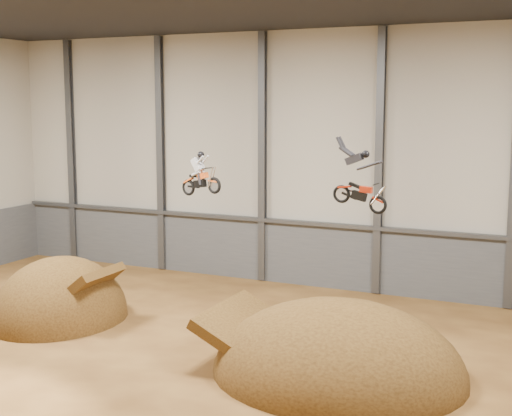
{
  "coord_description": "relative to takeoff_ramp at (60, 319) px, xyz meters",
  "views": [
    {
      "loc": [
        12.95,
        -21.45,
        10.17
      ],
      "look_at": [
        1.24,
        4.0,
        5.97
      ],
      "focal_mm": 50.0,
      "sensor_mm": 36.0,
      "label": 1
    }
  ],
  "objects": [
    {
      "name": "steel_column_2",
      "position": [
        5.63,
        10.69,
        7.0
      ],
      "size": [
        0.4,
        0.36,
        13.9
      ],
      "primitive_type": "cube",
      "color": "#47494F",
      "rests_on": "ground"
    },
    {
      "name": "back_wall",
      "position": [
        8.97,
        10.89,
        7.0
      ],
      "size": [
        40.0,
        0.1,
        14.0
      ],
      "primitive_type": "cube",
      "color": "#B7B1A2",
      "rests_on": "ground"
    },
    {
      "name": "takeoff_ramp",
      "position": [
        0.0,
        0.0,
        0.0
      ],
      "size": [
        5.97,
        6.89,
        5.97
      ],
      "primitive_type": "ellipsoid",
      "color": "#39240E",
      "rests_on": "ground"
    },
    {
      "name": "steel_column_1",
      "position": [
        -1.03,
        10.69,
        7.0
      ],
      "size": [
        0.4,
        0.36,
        13.9
      ],
      "primitive_type": "cube",
      "color": "#47494F",
      "rests_on": "ground"
    },
    {
      "name": "steel_column_3",
      "position": [
        12.3,
        10.69,
        7.0
      ],
      "size": [
        0.4,
        0.36,
        13.9
      ],
      "primitive_type": "cube",
      "color": "#47494F",
      "rests_on": "ground"
    },
    {
      "name": "steel_rail",
      "position": [
        8.97,
        10.64,
        3.55
      ],
      "size": [
        39.8,
        0.35,
        0.2
      ],
      "primitive_type": "cube",
      "color": "#47494F",
      "rests_on": "lower_band_back"
    },
    {
      "name": "lower_band_back",
      "position": [
        8.97,
        10.79,
        1.75
      ],
      "size": [
        39.8,
        0.18,
        3.5
      ],
      "primitive_type": "cube",
      "color": "#53555A",
      "rests_on": "ground"
    },
    {
      "name": "landing_ramp",
      "position": [
        14.04,
        -1.08,
        0.0
      ],
      "size": [
        9.63,
        8.52,
        5.55
      ],
      "primitive_type": "ellipsoid",
      "color": "#39240E",
      "rests_on": "ground"
    },
    {
      "name": "fmx_rider_a",
      "position": [
        6.11,
        2.86,
        7.0
      ],
      "size": [
        2.77,
        1.51,
        2.44
      ],
      "primitive_type": null,
      "rotation": [
        0.0,
        -0.13,
        -0.24
      ],
      "color": "orange"
    },
    {
      "name": "fmx_rider_b",
      "position": [
        14.57,
        -0.73,
        7.51
      ],
      "size": [
        3.24,
        0.93,
        2.9
      ],
      "primitive_type": null,
      "rotation": [
        0.0,
        0.22,
        -0.05
      ],
      "color": "#B4230A"
    },
    {
      "name": "floor",
      "position": [
        8.97,
        -4.11,
        0.0
      ],
      "size": [
        40.0,
        40.0,
        0.0
      ],
      "primitive_type": "plane",
      "color": "#543416",
      "rests_on": "ground"
    },
    {
      "name": "steel_column_0",
      "position": [
        -7.7,
        10.69,
        7.0
      ],
      "size": [
        0.4,
        0.36,
        13.9
      ],
      "primitive_type": "cube",
      "color": "#47494F",
      "rests_on": "ground"
    }
  ]
}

